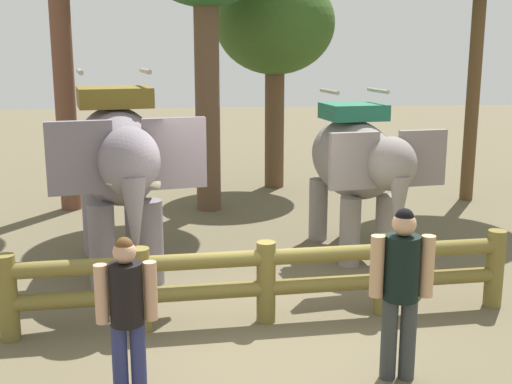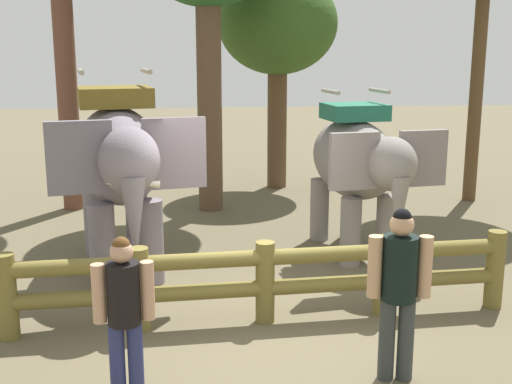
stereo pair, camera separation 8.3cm
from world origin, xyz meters
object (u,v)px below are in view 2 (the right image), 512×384
(tourist_woman_in_black, at_px, (124,307))
(tourist_man_in_blue, at_px, (399,283))
(elephant_center, at_px, (358,164))
(elephant_near_left, at_px, (119,161))
(log_fence, at_px, (265,276))
(tree_far_right, at_px, (278,27))

(tourist_woman_in_black, bearing_deg, tourist_man_in_blue, 3.21)
(elephant_center, bearing_deg, elephant_near_left, -171.46)
(elephant_center, bearing_deg, log_fence, -124.17)
(tree_far_right, bearing_deg, tourist_woman_in_black, -105.15)
(elephant_near_left, height_order, elephant_center, elephant_near_left)
(log_fence, relative_size, tree_far_right, 1.25)
(tourist_woman_in_black, bearing_deg, elephant_near_left, 96.55)
(elephant_center, xyz_separation_m, tourist_man_in_blue, (-0.58, -4.21, -0.47))
(tourist_woman_in_black, bearing_deg, log_fence, 48.29)
(log_fence, height_order, tree_far_right, tree_far_right)
(elephant_center, height_order, tourist_woman_in_black, elephant_center)
(elephant_center, distance_m, tourist_man_in_blue, 4.28)
(elephant_near_left, bearing_deg, log_fence, -46.26)
(elephant_center, xyz_separation_m, tourist_woman_in_black, (-3.33, -4.37, -0.57))
(log_fence, distance_m, elephant_near_left, 3.08)
(elephant_near_left, height_order, tree_far_right, tree_far_right)
(elephant_near_left, distance_m, tourist_man_in_blue, 4.89)
(elephant_center, bearing_deg, tourist_woman_in_black, -127.34)
(log_fence, height_order, elephant_near_left, elephant_near_left)
(log_fence, relative_size, elephant_near_left, 1.74)
(elephant_center, distance_m, tourist_woman_in_black, 5.52)
(elephant_near_left, distance_m, tourist_woman_in_black, 3.90)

